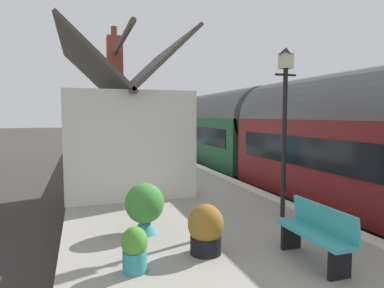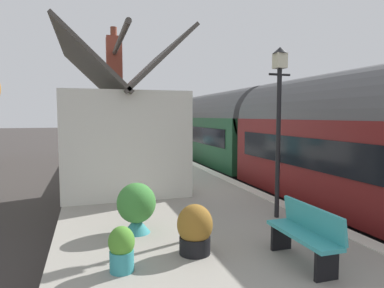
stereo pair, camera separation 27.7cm
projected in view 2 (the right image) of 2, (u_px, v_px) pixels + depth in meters
The scene contains 14 objects.
ground_plane at pixel (219, 182), 15.88m from camera, with size 160.00×160.00×0.00m, color #383330.
platform at pixel (139, 177), 14.73m from camera, with size 32.00×5.53×0.87m, color gray.
platform_edge_coping at pixel (195, 164), 15.46m from camera, with size 32.00×0.36×0.02m, color beige.
rail_near at pixel (250, 178), 16.35m from camera, with size 52.00×0.08×0.14m, color gray.
rail_far at pixel (223, 180), 15.93m from camera, with size 52.00×0.08×0.14m, color gray.
train at pixel (263, 138), 13.61m from camera, with size 18.65×2.73×4.32m.
station_building at pixel (120, 134), 11.26m from camera, with size 5.94×3.66×5.53m.
bench_by_lamp at pixel (305, 232), 5.10m from camera, with size 1.40×0.44×0.88m.
bench_mid_platform at pixel (140, 144), 20.76m from camera, with size 1.41×0.47×0.88m.
planter_corner_building at pixel (195, 229), 5.46m from camera, with size 0.58×0.58×0.81m.
planter_bench_left at pixel (136, 207), 6.43m from camera, with size 0.74×0.74×0.96m.
planter_under_sign at pixel (122, 249), 4.83m from camera, with size 0.38×0.38×0.66m.
lamp_post_platform at pixel (279, 100), 7.25m from camera, with size 0.32×0.50×3.70m.
station_sign_board at pixel (166, 136), 17.47m from camera, with size 0.96×0.06×1.57m.
Camera 2 is at (-14.59, 5.87, 3.11)m, focal length 31.53 mm.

